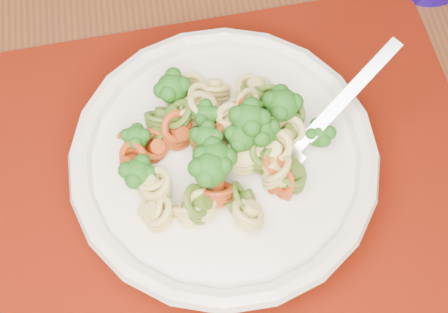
{
  "coord_description": "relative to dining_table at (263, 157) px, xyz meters",
  "views": [
    {
      "loc": [
        -0.06,
        0.39,
        1.29
      ],
      "look_at": [
        -0.06,
        0.62,
        0.82
      ],
      "focal_mm": 50.0,
      "sensor_mm": 36.0,
      "label": 1
    }
  ],
  "objects": [
    {
      "name": "pasta_broccoli_heap",
      "position": [
        -0.04,
        -0.07,
        0.15
      ],
      "size": [
        0.22,
        0.22,
        0.06
      ],
      "primitive_type": null,
      "color": "#CFBC66",
      "rests_on": "pasta_bowl"
    },
    {
      "name": "pasta_bowl",
      "position": [
        -0.04,
        -0.07,
        0.13
      ],
      "size": [
        0.26,
        0.26,
        0.05
      ],
      "color": "white",
      "rests_on": "placemat"
    },
    {
      "name": "fork",
      "position": [
        0.01,
        -0.08,
        0.15
      ],
      "size": [
        0.15,
        0.14,
        0.08
      ],
      "primitive_type": null,
      "rotation": [
        0.0,
        -0.35,
        0.76
      ],
      "color": "silver",
      "rests_on": "pasta_bowl"
    },
    {
      "name": "dining_table",
      "position": [
        0.0,
        0.0,
        0.0
      ],
      "size": [
        1.58,
        1.15,
        0.77
      ],
      "rotation": [
        0.0,
        0.0,
        0.16
      ],
      "color": "#572A18",
      "rests_on": "ground"
    },
    {
      "name": "placemat",
      "position": [
        -0.04,
        -0.07,
        0.1
      ],
      "size": [
        0.52,
        0.44,
        0.0
      ],
      "primitive_type": "cube",
      "rotation": [
        0.0,
        0.0,
        0.2
      ],
      "color": "#541003",
      "rests_on": "dining_table"
    }
  ]
}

